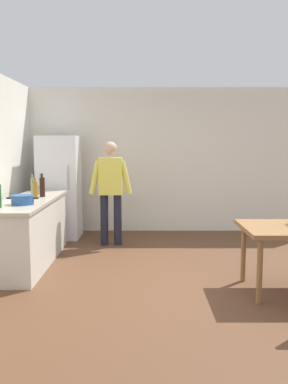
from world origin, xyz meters
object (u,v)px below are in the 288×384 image
utensil_jar (39,189)px  bottle_vinegar_tall (32,186)px  person (110,186)px  cooking_pot (21,200)px  refrigerator (59,187)px  bottle_oil_amber (34,190)px  bottle_wine_dark (41,187)px

utensil_jar → bottle_vinegar_tall: 0.19m
person → cooking_pot: 1.79m
bottle_vinegar_tall → cooking_pot: bearing=-83.0°
cooking_pot → bottle_vinegar_tall: bearing=97.0°
refrigerator → utensil_jar: refrigerator is taller
refrigerator → cooking_pot: refrigerator is taller
person → bottle_vinegar_tall: person is taller
refrigerator → bottle_vinegar_tall: 1.17m
person → bottle_vinegar_tall: (-1.11, -0.60, 0.06)m
cooking_pot → bottle_vinegar_tall: 0.89m
bottle_oil_amber → bottle_wine_dark: bearing=53.8°
bottle_vinegar_tall → bottle_wine_dark: bearing=-38.5°
person → cooking_pot: bearing=-124.0°
refrigerator → utensil_jar: size_ratio=5.62×
utensil_jar → bottle_wine_dark: bearing=-69.1°
bottle_wine_dark → bottle_vinegar_tall: bottle_wine_dark is taller
person → bottle_oil_amber: bearing=-139.9°
person → utensil_jar: size_ratio=5.31×
bottle_wine_dark → bottle_vinegar_tall: bearing=141.5°
cooking_pot → bottle_oil_amber: size_ratio=1.43×
bottle_vinegar_tall → person: bearing=28.4°
bottle_wine_dark → bottle_vinegar_tall: (-0.18, 0.14, -0.01)m
person → bottle_oil_amber: person is taller
cooking_pot → bottle_wine_dark: bearing=84.5°
refrigerator → person: size_ratio=1.06×
refrigerator → cooking_pot: (-0.05, -2.04, 0.06)m
person → utensil_jar: 1.13m
bottle_oil_amber → utensil_jar: bearing=96.1°
person → bottle_vinegar_tall: size_ratio=5.31×
cooking_pot → bottle_oil_amber: 0.64m
cooking_pot → utensil_jar: (-0.05, 1.06, 0.02)m
bottle_oil_amber → refrigerator: bearing=87.7°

